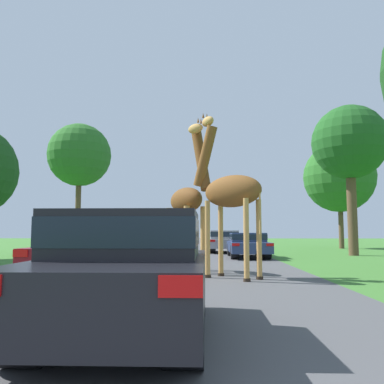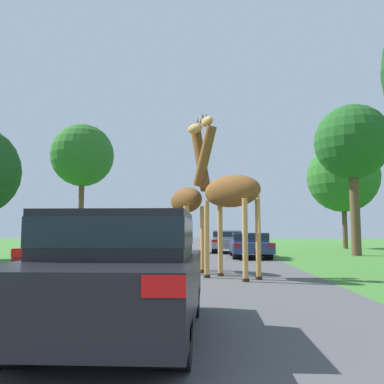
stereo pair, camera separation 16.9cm
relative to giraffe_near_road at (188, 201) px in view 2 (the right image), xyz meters
name	(u,v)px [view 2 (the right image)]	position (x,y,z in m)	size (l,w,h in m)	color
road	(200,249)	(-0.14, 16.83, -2.27)	(7.85, 120.00, 0.00)	#4C4C4F
giraffe_near_road	(188,201)	(0.00, 0.00, 0.00)	(1.73, 2.53, 4.91)	tan
giraffe_companion	(228,191)	(1.21, -1.69, 0.14)	(2.30, 2.04, 4.76)	tan
car_lead_maroon	(120,270)	(-0.39, -7.99, -1.47)	(1.91, 3.99, 1.53)	black
car_queue_right	(250,244)	(2.66, 7.57, -1.60)	(1.87, 4.77, 1.23)	navy
car_queue_left	(163,239)	(-2.87, 16.94, -1.55)	(1.84, 4.72, 1.32)	#561914
car_far_ahead	(227,241)	(1.69, 12.46, -1.53)	(1.88, 4.17, 1.36)	gray
car_verge_right	(144,246)	(-2.19, 4.62, -1.62)	(1.80, 4.54, 1.19)	silver
car_rear_follower	(83,253)	(-2.57, -2.65, -1.54)	(1.75, 4.14, 1.37)	maroon
tree_left_edge	(352,143)	(8.59, 9.44, 3.92)	(4.13, 4.13, 8.34)	brown
tree_right_cluster	(343,177)	(11.02, 18.81, 3.28)	(5.51, 5.51, 8.32)	brown
tree_far_right	(82,156)	(-7.94, 13.49, 4.12)	(4.21, 4.21, 8.53)	brown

